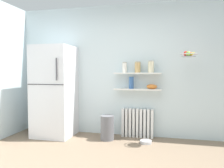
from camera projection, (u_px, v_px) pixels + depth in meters
ground_plane at (105, 165)px, 3.02m from camera, size 7.04×7.04×0.00m
back_wall at (125, 71)px, 4.45m from camera, size 7.04×0.10×2.60m
refrigerator at (55, 91)px, 4.40m from camera, size 0.74×0.73×1.78m
radiator at (137, 123)px, 4.32m from camera, size 0.62×0.12×0.55m
wall_shelf_lower at (137, 89)px, 4.25m from camera, size 0.90×0.22×0.02m
wall_shelf_upper at (138, 73)px, 4.24m from camera, size 0.90×0.22×0.02m
storage_jar_0 at (125, 67)px, 4.29m from camera, size 0.09×0.09×0.20m
storage_jar_1 at (138, 67)px, 4.23m from camera, size 0.11×0.11×0.21m
storage_jar_2 at (151, 67)px, 4.17m from camera, size 0.11×0.11×0.23m
vase at (131, 83)px, 4.27m from camera, size 0.09×0.09×0.23m
shelf_bowl at (152, 87)px, 4.19m from camera, size 0.20×0.20×0.09m
trash_bin at (107, 128)px, 4.14m from camera, size 0.25×0.25×0.46m
pet_food_bowl at (146, 142)px, 3.95m from camera, size 0.21×0.21×0.05m
hanging_fruit_basket at (188, 54)px, 3.74m from camera, size 0.29×0.29×0.10m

